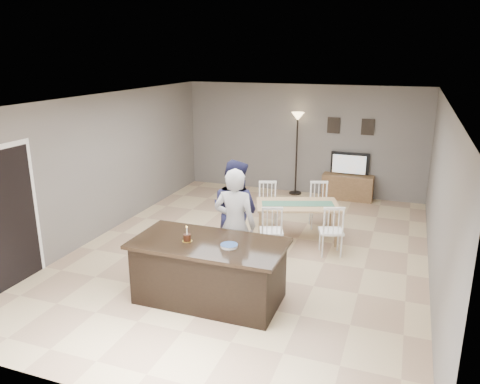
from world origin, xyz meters
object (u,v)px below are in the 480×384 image
(plate_stack, at_px, (229,246))
(birthday_cake, at_px, (187,238))
(man, at_px, (235,212))
(woman, at_px, (235,225))
(dining_table, at_px, (297,210))
(tv_console, at_px, (347,187))
(kitchen_island, at_px, (209,271))
(television, at_px, (349,164))
(floor_lamp, at_px, (297,131))

(plate_stack, bearing_deg, birthday_cake, -179.16)
(man, bearing_deg, woman, 125.37)
(dining_table, bearing_deg, tv_console, 59.66)
(kitchen_island, bearing_deg, tv_console, 77.84)
(woman, bearing_deg, birthday_cake, 58.50)
(television, height_order, woman, woman)
(woman, xyz_separation_m, plate_stack, (0.22, -0.81, 0.02))
(man, bearing_deg, television, -92.46)
(man, xyz_separation_m, floor_lamp, (0.03, 4.24, 0.70))
(man, bearing_deg, dining_table, -105.82)
(floor_lamp, bearing_deg, plate_stack, -85.70)
(birthday_cake, bearing_deg, dining_table, 71.00)
(tv_console, xyz_separation_m, plate_stack, (-0.87, -5.64, 0.62))
(tv_console, xyz_separation_m, television, (0.00, 0.07, 0.56))
(tv_console, bearing_deg, man, -107.35)
(kitchen_island, bearing_deg, television, 77.99)
(kitchen_island, bearing_deg, plate_stack, -11.58)
(man, distance_m, floor_lamp, 4.30)
(tv_console, bearing_deg, kitchen_island, -102.16)
(woman, bearing_deg, plate_stack, 100.38)
(floor_lamp, bearing_deg, television, 2.22)
(woman, xyz_separation_m, floor_lamp, (-0.20, 4.85, 0.69))
(television, height_order, dining_table, television)
(kitchen_island, bearing_deg, dining_table, 76.32)
(tv_console, relative_size, plate_stack, 5.01)
(television, xyz_separation_m, man, (-1.32, -4.29, 0.03))
(man, height_order, birthday_cake, man)
(television, height_order, plate_stack, television)
(kitchen_island, height_order, floor_lamp, floor_lamp)
(woman, height_order, plate_stack, woman)
(dining_table, bearing_deg, woman, -125.12)
(tv_console, height_order, dining_table, dining_table)
(television, bearing_deg, kitchen_island, 77.99)
(tv_console, distance_m, birthday_cake, 5.88)
(woman, relative_size, birthday_cake, 8.04)
(kitchen_island, height_order, dining_table, dining_table)
(man, xyz_separation_m, birthday_cake, (-0.18, -1.43, 0.06))
(kitchen_island, xyz_separation_m, floor_lamp, (-0.09, 5.59, 1.13))
(dining_table, bearing_deg, floor_lamp, 84.47)
(plate_stack, bearing_deg, kitchen_island, 168.42)
(tv_console, height_order, woman, woman)
(kitchen_island, xyz_separation_m, dining_table, (0.65, 2.65, 0.14))
(television, distance_m, floor_lamp, 1.48)
(man, bearing_deg, birthday_cake, 97.63)
(plate_stack, xyz_separation_m, floor_lamp, (-0.43, 5.66, 0.67))
(kitchen_island, distance_m, plate_stack, 0.58)
(floor_lamp, bearing_deg, birthday_cake, -92.05)
(television, relative_size, plate_stack, 3.82)
(tv_console, distance_m, woman, 4.99)
(dining_table, xyz_separation_m, floor_lamp, (-0.74, 2.94, 0.99))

